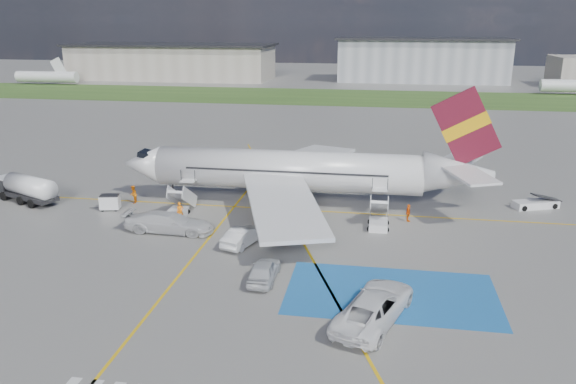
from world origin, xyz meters
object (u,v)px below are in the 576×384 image
Objects in this scene: van_white_b at (169,219)px; car_silver_b at (243,236)px; airliner at (303,171)px; gpu_cart at (110,203)px; belt_loader at (536,204)px; van_white_a at (375,302)px; car_silver_a at (264,270)px; fuel_tanker at (25,190)px.

car_silver_b is at bearing -102.61° from van_white_b.
airliner is 18.34× the size of gpu_cart.
belt_loader is 28.43m from van_white_a.
airliner is 7.95× the size of car_silver_b.
belt_loader is 29.33m from car_silver_b.
van_white_a is (25.47, -16.72, 0.51)m from gpu_cart.
car_silver_b is 14.86m from van_white_a.
gpu_cart is at bearing 60.54° from van_white_b.
airliner is 18.88m from gpu_cart.
car_silver_a is 0.71× the size of van_white_a.
gpu_cart is 16.09m from car_silver_b.
airliner is at bearing 30.95° from fuel_tanker.
belt_loader is (40.64, 7.32, -0.33)m from gpu_cart.
gpu_cart is at bearing -164.96° from airliner.
fuel_tanker reaches higher than van_white_a.
car_silver_b is (-2.97, 6.14, -0.00)m from car_silver_a.
gpu_cart is 0.43× the size of car_silver_b.
car_silver_b reaches higher than gpu_cart.
van_white_a is at bearing -122.50° from van_white_b.
van_white_a reaches higher than car_silver_b.
van_white_a is (10.73, -10.27, 0.43)m from car_silver_b.
van_white_b reaches higher than car_silver_a.
belt_loader is at bearing -133.60° from car_silver_b.
van_white_a is (7.76, -4.13, 0.43)m from car_silver_a.
van_white_b reaches higher than car_silver_b.
belt_loader is at bearing 30.26° from fuel_tanker.
van_white_a reaches higher than belt_loader.
airliner is 17.64m from car_silver_a.
van_white_b is (-32.92, -11.98, 0.79)m from belt_loader.
fuel_tanker is 1.31× the size of van_white_a.
airliner is 27.98m from fuel_tanker.
car_silver_a is 12.76m from van_white_b.
car_silver_a reaches higher than car_silver_b.
van_white_b is at bearing 179.16° from belt_loader.
car_silver_a is 0.77× the size of van_white_b.
fuel_tanker is 50.62m from belt_loader.
airliner reaches higher than van_white_a.
van_white_b is at bearing -14.77° from van_white_a.
gpu_cart reaches higher than belt_loader.
van_white_b reaches higher than gpu_cart.
car_silver_a reaches higher than gpu_cart.
van_white_a is (-15.17, -24.04, 0.84)m from belt_loader.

